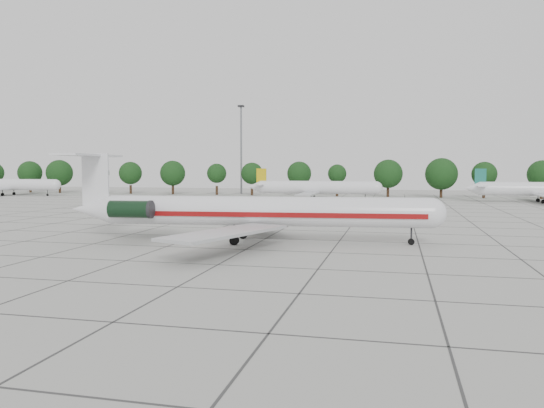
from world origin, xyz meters
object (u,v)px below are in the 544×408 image
object	(u,v)px
floodlight_mast	(241,144)
bg_airliner_c	(316,188)
bg_airliner_a	(11,185)
main_airliner	(244,211)

from	to	relation	value
floodlight_mast	bg_airliner_c	bearing A→B (deg)	-43.54
bg_airliner_c	bg_airliner_a	bearing A→B (deg)	179.41
main_airliner	floodlight_mast	xyz separation A→B (m)	(-28.45, 95.02, 11.04)
bg_airliner_a	bg_airliner_c	distance (m)	84.04
bg_airliner_a	floodlight_mast	world-z (taller)	floodlight_mast
bg_airliner_a	floodlight_mast	size ratio (longest dim) A/B	1.11
bg_airliner_a	main_airliner	bearing A→B (deg)	-39.48
main_airliner	floodlight_mast	bearing A→B (deg)	101.17
bg_airliner_c	floodlight_mast	bearing A→B (deg)	136.46
bg_airliner_a	floodlight_mast	distance (m)	64.09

